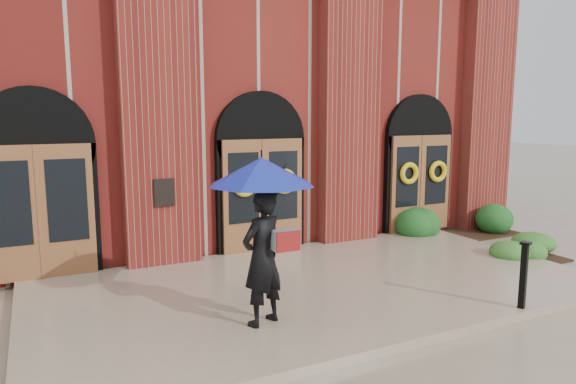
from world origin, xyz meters
TOP-DOWN VIEW (x-y plane):
  - ground at (0.00, 0.00)m, footprint 90.00×90.00m
  - landing at (0.00, 0.15)m, footprint 10.00×5.30m
  - church_building at (0.00, 8.78)m, footprint 16.20×12.53m
  - man_with_umbrella at (-1.68, -1.07)m, footprint 2.00×2.00m
  - metal_post at (2.23, -2.35)m, footprint 0.19×0.19m
  - hedge_wall_right at (5.48, 2.20)m, footprint 2.96×1.18m
  - hedge_front_right at (5.22, -0.10)m, footprint 1.26×1.08m

SIDE VIEW (x-z plane):
  - ground at x=0.00m, z-range 0.00..0.00m
  - landing at x=0.00m, z-range 0.00..0.15m
  - hedge_front_right at x=5.22m, z-range 0.00..0.44m
  - hedge_wall_right at x=5.48m, z-range 0.00..0.76m
  - metal_post at x=2.23m, z-range 0.18..1.25m
  - man_with_umbrella at x=-1.68m, z-range 0.64..3.09m
  - church_building at x=0.00m, z-range 0.00..7.00m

